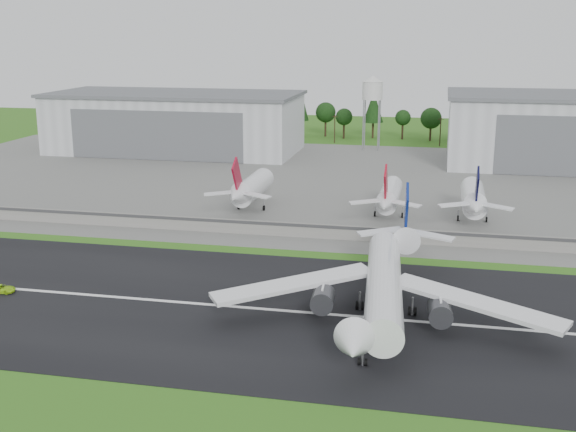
% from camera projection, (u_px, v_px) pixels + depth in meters
% --- Properties ---
extents(ground, '(600.00, 600.00, 0.00)m').
position_uv_depth(ground, '(285.00, 336.00, 113.84)').
color(ground, '#305915').
rests_on(ground, ground).
extents(runway, '(320.00, 60.00, 0.10)m').
position_uv_depth(runway, '(298.00, 312.00, 123.29)').
color(runway, black).
rests_on(runway, ground).
extents(runway_centerline, '(220.00, 1.00, 0.02)m').
position_uv_depth(runway_centerline, '(298.00, 312.00, 123.28)').
color(runway_centerline, white).
rests_on(runway_centerline, runway).
extents(apron, '(320.00, 150.00, 0.10)m').
position_uv_depth(apron, '(366.00, 183.00, 227.43)').
color(apron, slate).
rests_on(apron, ground).
extents(blast_fence, '(240.00, 0.61, 3.50)m').
position_uv_depth(blast_fence, '(336.00, 232.00, 165.44)').
color(blast_fence, gray).
rests_on(blast_fence, ground).
extents(hangar_west, '(97.00, 44.00, 23.20)m').
position_uv_depth(hangar_west, '(176.00, 122.00, 283.23)').
color(hangar_west, silver).
rests_on(hangar_west, ground).
extents(water_tower, '(8.40, 8.40, 29.40)m').
position_uv_depth(water_tower, '(373.00, 88.00, 283.83)').
color(water_tower, '#99999E').
rests_on(water_tower, ground).
extents(utility_poles, '(230.00, 3.00, 12.00)m').
position_uv_depth(utility_poles, '(386.00, 145.00, 303.17)').
color(utility_poles, black).
rests_on(utility_poles, ground).
extents(treeline, '(320.00, 16.00, 22.00)m').
position_uv_depth(treeline, '(389.00, 139.00, 317.37)').
color(treeline, black).
rests_on(treeline, ground).
extents(main_airliner, '(57.11, 59.26, 18.17)m').
position_uv_depth(main_airliner, '(383.00, 293.00, 118.74)').
color(main_airliner, white).
rests_on(main_airliner, runway).
extents(ground_vehicle, '(5.55, 3.19, 1.46)m').
position_uv_depth(ground_vehicle, '(1.00, 289.00, 132.10)').
color(ground_vehicle, '#ACE61B').
rests_on(ground_vehicle, runway).
extents(parked_jet_red_a, '(7.36, 31.29, 16.76)m').
position_uv_depth(parked_jet_red_a, '(250.00, 189.00, 190.08)').
color(parked_jet_red_a, white).
rests_on(parked_jet_red_a, ground).
extents(parked_jet_red_b, '(7.36, 31.29, 16.40)m').
position_uv_depth(parked_jet_red_b, '(389.00, 196.00, 182.72)').
color(parked_jet_red_b, white).
rests_on(parked_jet_red_b, ground).
extents(parked_jet_navy, '(7.36, 31.29, 16.76)m').
position_uv_depth(parked_jet_navy, '(474.00, 199.00, 178.46)').
color(parked_jet_navy, white).
rests_on(parked_jet_navy, ground).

